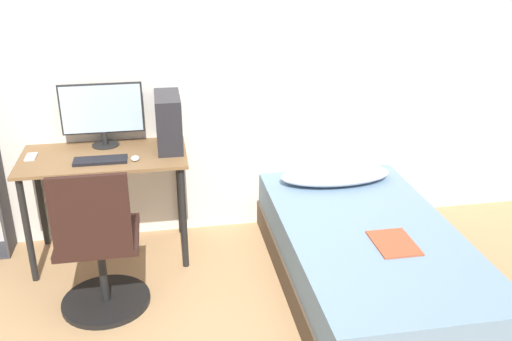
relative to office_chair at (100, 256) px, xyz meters
name	(u,v)px	position (x,y,z in m)	size (l,w,h in m)	color
wall_back	(176,69)	(0.54, 0.97, 0.88)	(8.00, 0.05, 2.50)	silver
desk	(105,172)	(0.02, 0.65, 0.27)	(1.10, 0.59, 0.76)	brown
office_chair	(100,256)	(0.00, 0.00, 0.00)	(0.54, 0.54, 0.96)	black
bed	(368,258)	(1.66, -0.05, -0.16)	(1.09, 1.99, 0.43)	#4C3D2D
pillow	(335,175)	(1.66, 0.68, 0.11)	(0.83, 0.36, 0.11)	#B2B7C6
magazine	(394,243)	(1.73, -0.26, 0.06)	(0.24, 0.32, 0.01)	#B24C2D
monitor	(102,112)	(0.02, 0.84, 0.63)	(0.56, 0.19, 0.44)	black
keyboard	(100,160)	(0.01, 0.53, 0.40)	(0.34, 0.13, 0.02)	black
pc_tower	(168,122)	(0.46, 0.72, 0.57)	(0.17, 0.40, 0.37)	#232328
mouse	(135,158)	(0.23, 0.53, 0.40)	(0.06, 0.09, 0.02)	silver
phone	(31,157)	(-0.45, 0.69, 0.39)	(0.07, 0.14, 0.01)	#B7B7BC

